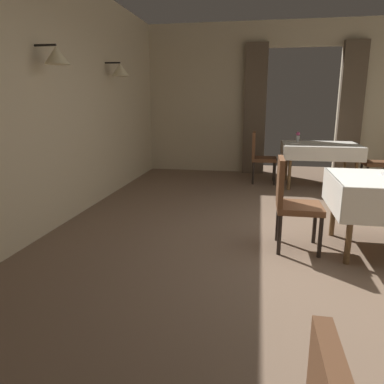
{
  "coord_description": "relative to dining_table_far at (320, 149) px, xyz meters",
  "views": [
    {
      "loc": [
        -0.81,
        -3.69,
        1.46
      ],
      "look_at": [
        -1.53,
        0.24,
        0.47
      ],
      "focal_mm": 34.37,
      "sensor_mm": 36.0,
      "label": 1
    }
  ],
  "objects": [
    {
      "name": "plate_far_b",
      "position": [
        -0.46,
        -0.03,
        0.09
      ],
      "size": [
        0.19,
        0.19,
        0.01
      ],
      "primitive_type": "cylinder",
      "color": "white",
      "rests_on": "dining_table_far"
    },
    {
      "name": "chair_far_right",
      "position": [
        1.03,
        -0.03,
        -0.15
      ],
      "size": [
        0.44,
        0.44,
        0.93
      ],
      "color": "black",
      "rests_on": "ground"
    },
    {
      "name": "ground",
      "position": [
        -0.24,
        -3.01,
        -0.66
      ],
      "size": [
        10.08,
        10.08,
        0.0
      ],
      "primitive_type": "plane",
      "color": "#7A604C"
    },
    {
      "name": "wall_left",
      "position": [
        -3.44,
        -3.01,
        0.84
      ],
      "size": [
        0.49,
        8.4,
        3.0
      ],
      "color": "beige",
      "rests_on": "ground"
    },
    {
      "name": "chair_mid_left",
      "position": [
        -0.71,
        -3.05,
        -0.15
      ],
      "size": [
        0.44,
        0.44,
        0.93
      ],
      "color": "black",
      "rests_on": "ground"
    },
    {
      "name": "dining_table_far",
      "position": [
        0.0,
        0.0,
        0.0
      ],
      "size": [
        1.29,
        1.06,
        0.75
      ],
      "color": "brown",
      "rests_on": "ground"
    },
    {
      "name": "flower_vase_far",
      "position": [
        -0.36,
        0.3,
        0.18
      ],
      "size": [
        0.07,
        0.07,
        0.17
      ],
      "color": "silver",
      "rests_on": "dining_table_far"
    },
    {
      "name": "wall_back",
      "position": [
        -0.24,
        1.17,
        0.85
      ],
      "size": [
        6.4,
        0.27,
        3.0
      ],
      "color": "beige",
      "rests_on": "ground"
    },
    {
      "name": "chair_far_left",
      "position": [
        -1.03,
        0.1,
        -0.15
      ],
      "size": [
        0.44,
        0.44,
        0.93
      ],
      "color": "black",
      "rests_on": "ground"
    }
  ]
}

